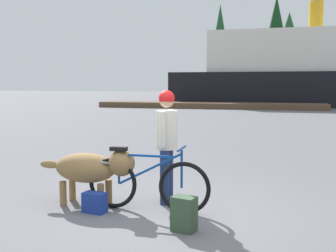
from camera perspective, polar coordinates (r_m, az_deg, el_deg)
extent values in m
plane|color=slate|center=(5.70, -0.17, -12.32)|extent=(160.00, 160.00, 0.00)
torus|color=black|center=(5.70, 2.27, -8.53)|extent=(0.73, 0.06, 0.73)
torus|color=black|center=(6.01, -7.63, -7.79)|extent=(0.73, 0.06, 0.73)
cube|color=navy|center=(5.73, -2.37, -4.14)|extent=(0.67, 0.03, 0.03)
cube|color=navy|center=(5.77, -2.55, -5.94)|extent=(0.91, 0.03, 0.49)
cylinder|color=navy|center=(5.93, -6.77, -5.90)|extent=(0.03, 0.03, 0.42)
cylinder|color=navy|center=(5.65, 1.89, -5.94)|extent=(0.03, 0.03, 0.52)
cube|color=black|center=(5.88, -6.80, -3.13)|extent=(0.24, 0.10, 0.06)
cylinder|color=navy|center=(5.59, 1.90, -3.14)|extent=(0.03, 0.44, 0.03)
cube|color=slate|center=(5.96, -7.85, -4.97)|extent=(0.36, 0.14, 0.02)
cylinder|color=navy|center=(6.33, 0.08, -6.66)|extent=(0.14, 0.14, 0.81)
cylinder|color=navy|center=(6.13, -0.46, -7.09)|extent=(0.14, 0.14, 0.81)
cylinder|color=silver|center=(6.11, -0.19, -0.54)|extent=(0.32, 0.32, 0.57)
cylinder|color=silver|center=(6.32, 0.35, -0.02)|extent=(0.09, 0.09, 0.51)
cylinder|color=silver|center=(5.90, -0.76, -0.44)|extent=(0.09, 0.09, 0.51)
sphere|color=tan|center=(6.08, -0.19, 3.55)|extent=(0.22, 0.22, 0.22)
sphere|color=red|center=(6.08, -0.19, 3.84)|extent=(0.24, 0.24, 0.24)
ellipsoid|color=olive|center=(6.22, -11.27, -5.66)|extent=(0.94, 0.51, 0.43)
sphere|color=olive|center=(5.98, -6.39, -5.06)|extent=(0.38, 0.38, 0.38)
ellipsoid|color=olive|center=(6.50, -15.93, -5.10)|extent=(0.32, 0.12, 0.12)
cylinder|color=olive|center=(6.31, -8.16, -8.89)|extent=(0.10, 0.10, 0.36)
cylinder|color=olive|center=(6.06, -9.23, -9.52)|extent=(0.10, 0.10, 0.36)
cylinder|color=olive|center=(6.56, -13.01, -8.40)|extent=(0.10, 0.10, 0.36)
cylinder|color=olive|center=(6.33, -14.23, -8.97)|extent=(0.10, 0.10, 0.36)
cube|color=#334C33|center=(5.11, 2.22, -11.98)|extent=(0.32, 0.27, 0.43)
cube|color=navy|center=(5.91, -10.05, -10.33)|extent=(0.35, 0.23, 0.28)
cube|color=brown|center=(29.65, 5.63, 2.83)|extent=(16.06, 2.07, 0.40)
cylinder|color=#BF8C19|center=(35.92, 19.69, 13.96)|extent=(1.10, 1.10, 2.40)
cylinder|color=#4C331E|center=(51.64, 7.08, 5.45)|extent=(0.47, 0.47, 2.79)
cone|color=#1E4C28|center=(51.91, 7.16, 11.69)|extent=(2.93, 2.93, 8.50)
cylinder|color=#4C331E|center=(51.59, 16.11, 5.65)|extent=(0.46, 0.46, 3.48)
cone|color=#1E4C28|center=(51.83, 16.27, 11.22)|extent=(4.14, 4.14, 6.59)
cylinder|color=#4C331E|center=(54.76, 14.45, 5.25)|extent=(0.48, 0.48, 2.63)
cone|color=#143819|center=(55.07, 14.62, 11.83)|extent=(4.36, 4.36, 9.99)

